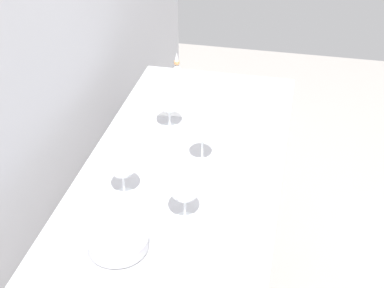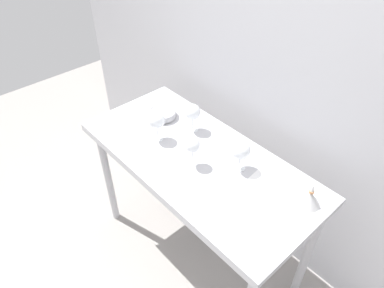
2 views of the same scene
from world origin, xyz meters
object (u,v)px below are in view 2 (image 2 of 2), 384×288
(wine_glass_near_left, at_px, (156,121))
(tasting_sheet_upper, at_px, (267,180))
(wine_glass_far_left, at_px, (192,113))
(tasting_bowl, at_px, (162,113))
(wine_glass_near_center, at_px, (192,146))
(decanter_funnel, at_px, (310,198))
(wine_glass_far_right, at_px, (241,151))

(wine_glass_near_left, xyz_separation_m, tasting_sheet_upper, (0.64, 0.21, -0.13))
(wine_glass_far_left, bearing_deg, wine_glass_near_left, -108.98)
(wine_glass_near_left, bearing_deg, tasting_bowl, 133.75)
(wine_glass_near_center, xyz_separation_m, decanter_funnel, (0.57, 0.22, -0.09))
(wine_glass_far_left, distance_m, wine_glass_near_left, 0.22)
(tasting_sheet_upper, bearing_deg, wine_glass_far_right, -171.38)
(wine_glass_far_left, distance_m, decanter_funnel, 0.80)
(wine_glass_near_center, bearing_deg, decanter_funnel, 21.31)
(wine_glass_far_right, xyz_separation_m, tasting_bowl, (-0.63, -0.01, -0.09))
(tasting_sheet_upper, distance_m, tasting_bowl, 0.79)
(wine_glass_far_left, xyz_separation_m, wine_glass_near_center, (0.22, -0.20, 0.00))
(wine_glass_far_left, distance_m, tasting_sheet_upper, 0.58)
(tasting_sheet_upper, xyz_separation_m, tasting_bowl, (-0.79, -0.05, 0.03))
(wine_glass_far_right, relative_size, tasting_sheet_upper, 0.75)
(wine_glass_near_center, relative_size, decanter_funnel, 1.35)
(wine_glass_near_center, xyz_separation_m, tasting_bowl, (-0.44, 0.15, -0.10))
(wine_glass_far_left, xyz_separation_m, tasting_bowl, (-0.22, -0.05, -0.10))
(tasting_sheet_upper, relative_size, decanter_funnel, 1.83)
(wine_glass_far_right, bearing_deg, wine_glass_near_center, -139.99)
(tasting_bowl, height_order, decanter_funnel, decanter_funnel)
(tasting_bowl, bearing_deg, wine_glass_near_center, -18.42)
(wine_glass_near_center, height_order, tasting_sheet_upper, wine_glass_near_center)
(wine_glass_far_right, xyz_separation_m, wine_glass_far_left, (-0.41, 0.04, 0.00))
(wine_glass_near_center, bearing_deg, tasting_sheet_upper, 29.66)
(wine_glass_near_center, distance_m, decanter_funnel, 0.62)
(wine_glass_near_left, bearing_deg, decanter_funnel, 14.97)
(wine_glass_near_left, xyz_separation_m, decanter_funnel, (0.87, 0.23, -0.09))
(wine_glass_near_left, relative_size, tasting_bowl, 1.05)
(wine_glass_near_left, xyz_separation_m, wine_glass_near_center, (0.29, 0.01, -0.00))
(wine_glass_near_left, height_order, tasting_sheet_upper, wine_glass_near_left)
(wine_glass_near_left, height_order, tasting_bowl, wine_glass_near_left)
(wine_glass_near_center, xyz_separation_m, tasting_sheet_upper, (0.35, 0.20, -0.12))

